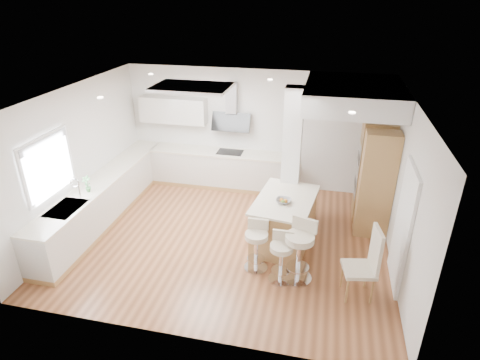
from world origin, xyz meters
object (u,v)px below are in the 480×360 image
(peninsula, at_px, (284,220))
(bar_stool_c, at_px, (300,248))
(bar_stool_b, at_px, (281,255))
(bar_stool_a, at_px, (257,243))
(dining_chair, at_px, (367,261))

(peninsula, bearing_deg, bar_stool_c, -62.75)
(bar_stool_b, bearing_deg, peninsula, 94.46)
(bar_stool_a, height_order, bar_stool_b, bar_stool_a)
(bar_stool_b, bearing_deg, bar_stool_a, 154.61)
(peninsula, xyz_separation_m, bar_stool_c, (0.37, -1.02, 0.14))
(peninsula, xyz_separation_m, dining_chair, (1.40, -1.21, 0.18))
(bar_stool_a, bearing_deg, peninsula, 67.79)
(bar_stool_c, xyz_separation_m, dining_chair, (1.04, -0.19, 0.04))
(bar_stool_a, distance_m, bar_stool_b, 0.50)
(bar_stool_b, distance_m, dining_chair, 1.33)
(peninsula, height_order, bar_stool_b, peninsula)
(bar_stool_c, bearing_deg, peninsula, 127.69)
(bar_stool_a, height_order, bar_stool_c, bar_stool_c)
(bar_stool_c, bearing_deg, dining_chair, 7.54)
(peninsula, xyz_separation_m, bar_stool_b, (0.09, -1.11, 0.02))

